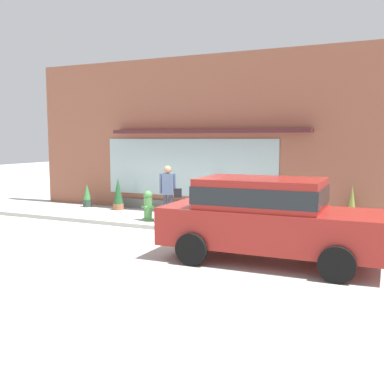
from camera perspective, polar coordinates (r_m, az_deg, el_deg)
The scene contains 11 objects.
ground_plane at distance 13.07m, azimuth -3.24°, elevation -4.59°, with size 60.00×60.00×0.00m, color #B2AFA8.
curb_strip at distance 12.88m, azimuth -3.66°, elevation -4.48°, with size 14.00×0.24×0.12m, color #B2B2AD.
storefront at distance 15.70m, azimuth 2.18°, elevation 6.96°, with size 14.00×0.81×5.37m.
fire_hydrant at distance 14.32m, azimuth -5.55°, elevation -1.71°, with size 0.43×0.41×0.94m.
pedestrian_with_handbag at distance 13.85m, azimuth -2.97°, elevation 0.35°, with size 0.64×0.38×1.75m.
parked_car_red at distance 9.53m, azimuth 9.44°, elevation -2.88°, with size 4.58×2.03×1.75m.
potted_plant_window_right at distance 16.63m, azimuth -9.25°, elevation -0.30°, with size 0.39×0.39×1.15m.
potted_plant_window_center at distance 17.57m, azimuth -13.04°, elevation -0.49°, with size 0.32×0.32×0.87m.
potted_plant_near_hydrant at distance 14.65m, azimuth 5.44°, elevation -2.20°, with size 0.30×0.30×0.61m.
potted_plant_doorstep at distance 14.27m, azimuth 19.42°, elevation -1.64°, with size 0.31×0.31×1.20m.
potted_plant_trailing_edge at distance 14.24m, azimuth 9.87°, elevation -2.03°, with size 0.53×0.53×0.77m.
Camera 1 is at (6.03, -11.31, 2.55)m, focal length 42.48 mm.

